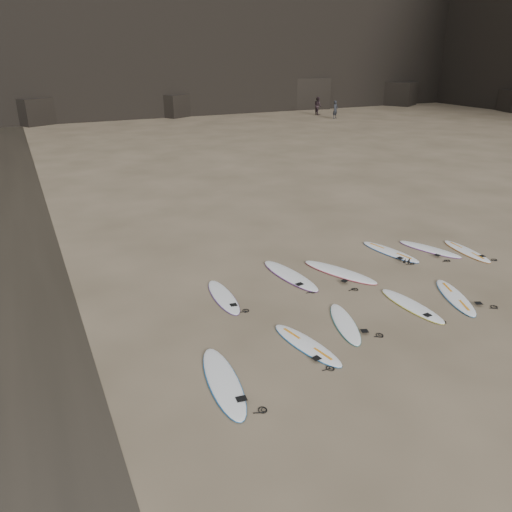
{
  "coord_description": "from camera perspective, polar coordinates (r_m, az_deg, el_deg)",
  "views": [
    {
      "loc": [
        -7.81,
        -9.5,
        6.85
      ],
      "look_at": [
        -2.3,
        2.07,
        1.5
      ],
      "focal_mm": 35.0,
      "sensor_mm": 36.0,
      "label": 1
    }
  ],
  "objects": [
    {
      "name": "ground",
      "position": [
        14.08,
        12.26,
        -7.02
      ],
      "size": [
        240.0,
        240.0,
        0.0
      ],
      "primitive_type": "plane",
      "color": "#897559",
      "rests_on": "ground"
    },
    {
      "name": "surfboard_3",
      "position": [
        15.03,
        17.38,
        -5.4
      ],
      "size": [
        0.71,
        2.41,
        0.09
      ],
      "primitive_type": "ellipsoid",
      "rotation": [
        0.0,
        0.0,
        0.06
      ],
      "color": "white",
      "rests_on": "ground"
    },
    {
      "name": "surfboard_0",
      "position": [
        11.38,
        -3.75,
        -14.09
      ],
      "size": [
        1.01,
        2.81,
        0.1
      ],
      "primitive_type": "ellipsoid",
      "rotation": [
        0.0,
        0.0,
        -0.13
      ],
      "color": "white",
      "rests_on": "ground"
    },
    {
      "name": "surfboard_2",
      "position": [
        13.69,
        10.13,
        -7.58
      ],
      "size": [
        1.22,
        2.27,
        0.08
      ],
      "primitive_type": "ellipsoid",
      "rotation": [
        0.0,
        0.0,
        -0.33
      ],
      "color": "white",
      "rests_on": "ground"
    },
    {
      "name": "surfboard_10",
      "position": [
        19.67,
        22.93,
        0.53
      ],
      "size": [
        0.77,
        2.33,
        0.08
      ],
      "primitive_type": "ellipsoid",
      "rotation": [
        0.0,
        0.0,
        -0.1
      ],
      "color": "white",
      "rests_on": "ground"
    },
    {
      "name": "surfboard_4",
      "position": [
        15.95,
        21.82,
        -4.36
      ],
      "size": [
        1.43,
        2.44,
        0.09
      ],
      "primitive_type": "ellipsoid",
      "rotation": [
        0.0,
        0.0,
        -0.38
      ],
      "color": "white",
      "rests_on": "ground"
    },
    {
      "name": "surfboard_5",
      "position": [
        14.87,
        -3.75,
        -4.64
      ],
      "size": [
        0.72,
        2.41,
        0.09
      ],
      "primitive_type": "ellipsoid",
      "rotation": [
        0.0,
        0.0,
        -0.06
      ],
      "color": "white",
      "rests_on": "ground"
    },
    {
      "name": "person_b",
      "position": [
        58.28,
        7.08,
        16.67
      ],
      "size": [
        0.81,
        0.99,
        1.91
      ],
      "primitive_type": "imported",
      "rotation": [
        0.0,
        0.0,
        1.48
      ],
      "color": "black",
      "rests_on": "ground"
    },
    {
      "name": "surfboard_7",
      "position": [
        16.64,
        9.53,
        -1.79
      ],
      "size": [
        1.7,
        2.8,
        0.1
      ],
      "primitive_type": "ellipsoid",
      "rotation": [
        0.0,
        0.0,
        0.4
      ],
      "color": "white",
      "rests_on": "ground"
    },
    {
      "name": "surfboard_8",
      "position": [
        18.7,
        15.08,
        0.49
      ],
      "size": [
        1.07,
        2.57,
        0.09
      ],
      "primitive_type": "ellipsoid",
      "rotation": [
        0.0,
        0.0,
        0.19
      ],
      "color": "white",
      "rests_on": "ground"
    },
    {
      "name": "person_a",
      "position": [
        55.22,
        9.06,
        16.2
      ],
      "size": [
        0.77,
        0.65,
        1.81
      ],
      "primitive_type": "imported",
      "rotation": [
        0.0,
        0.0,
        0.38
      ],
      "color": "#222328",
      "rests_on": "ground"
    },
    {
      "name": "surfboard_9",
      "position": [
        19.37,
        19.21,
        0.76
      ],
      "size": [
        1.39,
        2.45,
        0.09
      ],
      "primitive_type": "ellipsoid",
      "rotation": [
        0.0,
        0.0,
        0.36
      ],
      "color": "white",
      "rests_on": "ground"
    },
    {
      "name": "surfboard_1",
      "position": [
        12.65,
        5.83,
        -10.02
      ],
      "size": [
        1.02,
        2.45,
        0.09
      ],
      "primitive_type": "ellipsoid",
      "rotation": [
        0.0,
        0.0,
        0.19
      ],
      "color": "white",
      "rests_on": "ground"
    },
    {
      "name": "surfboard_6",
      "position": [
        16.21,
        3.9,
        -2.2
      ],
      "size": [
        1.01,
        2.86,
        0.1
      ],
      "primitive_type": "ellipsoid",
      "rotation": [
        0.0,
        0.0,
        0.12
      ],
      "color": "white",
      "rests_on": "ground"
    }
  ]
}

